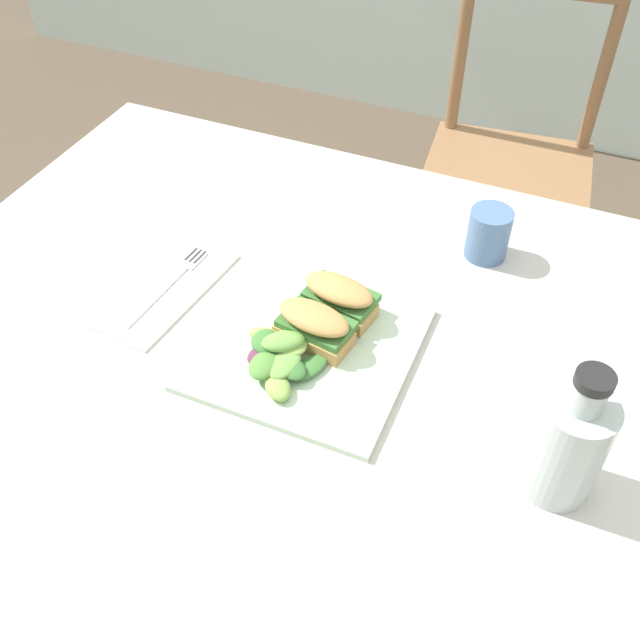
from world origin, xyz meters
TOP-DOWN VIEW (x-y plane):
  - dining_table at (-0.12, 0.04)m, footprint 1.20×0.96m
  - chair_wooden_far at (-0.03, 1.08)m, footprint 0.44×0.44m
  - plate_lunch at (-0.12, 0.06)m, footprint 0.27×0.27m
  - sandwich_half_front at (-0.11, 0.07)m, footprint 0.11×0.08m
  - sandwich_half_back at (-0.10, 0.13)m, footprint 0.11×0.08m
  - salad_mixed_greens at (-0.14, 0.01)m, footprint 0.12×0.13m
  - napkin_folded at (-0.35, 0.08)m, footprint 0.13×0.24m
  - fork_on_napkin at (-0.35, 0.10)m, footprint 0.03×0.19m
  - bottle_cold_brew at (0.22, -0.02)m, footprint 0.08×0.08m
  - cup_extra_side at (0.05, 0.34)m, footprint 0.06×0.06m

SIDE VIEW (x-z plane):
  - chair_wooden_far at x=-0.03m, z-range 0.01..0.88m
  - dining_table at x=-0.12m, z-range 0.25..0.99m
  - napkin_folded at x=-0.35m, z-range 0.74..0.74m
  - plate_lunch at x=-0.12m, z-range 0.74..0.75m
  - fork_on_napkin at x=-0.35m, z-range 0.74..0.75m
  - salad_mixed_greens at x=-0.14m, z-range 0.75..0.79m
  - sandwich_half_front at x=-0.11m, z-range 0.75..0.81m
  - sandwich_half_back at x=-0.10m, z-range 0.75..0.81m
  - cup_extra_side at x=0.05m, z-range 0.74..0.82m
  - bottle_cold_brew at x=0.22m, z-range 0.71..0.90m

